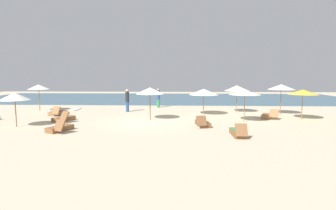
{
  "coord_description": "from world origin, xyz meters",
  "views": [
    {
      "loc": [
        2.11,
        -17.09,
        3.09
      ],
      "look_at": [
        1.41,
        0.05,
        1.1
      ],
      "focal_mm": 28.14,
      "sensor_mm": 36.0,
      "label": 1
    }
  ],
  "objects_px": {
    "person_0": "(127,100)",
    "surfboard": "(77,109)",
    "lounger_2": "(64,119)",
    "umbrella_0": "(237,88)",
    "lounger_6": "(58,113)",
    "lounger_1": "(267,116)",
    "umbrella_2": "(245,92)",
    "umbrella_7": "(303,92)",
    "umbrella_5": "(281,87)",
    "umbrella_1": "(204,92)",
    "lounger_3": "(238,133)",
    "umbrella_3": "(15,96)",
    "umbrella_4": "(39,87)",
    "person_1": "(158,98)",
    "lounger_4": "(203,123)",
    "umbrella_6": "(150,91)",
    "lounger_0": "(60,128)"
  },
  "relations": [
    {
      "from": "person_0",
      "to": "surfboard",
      "type": "relative_size",
      "value": 0.81
    },
    {
      "from": "lounger_2",
      "to": "surfboard",
      "type": "relative_size",
      "value": 0.75
    },
    {
      "from": "umbrella_0",
      "to": "lounger_6",
      "type": "bearing_deg",
      "value": -171.65
    },
    {
      "from": "umbrella_0",
      "to": "lounger_1",
      "type": "height_order",
      "value": "umbrella_0"
    },
    {
      "from": "umbrella_2",
      "to": "lounger_2",
      "type": "bearing_deg",
      "value": -178.64
    },
    {
      "from": "umbrella_7",
      "to": "surfboard",
      "type": "xyz_separation_m",
      "value": [
        -17.64,
        4.69,
        -1.86
      ]
    },
    {
      "from": "umbrella_5",
      "to": "umbrella_7",
      "type": "distance_m",
      "value": 2.42
    },
    {
      "from": "umbrella_5",
      "to": "umbrella_1",
      "type": "bearing_deg",
      "value": -176.09
    },
    {
      "from": "lounger_3",
      "to": "umbrella_3",
      "type": "bearing_deg",
      "value": 171.53
    },
    {
      "from": "umbrella_0",
      "to": "umbrella_4",
      "type": "xyz_separation_m",
      "value": [
        -16.58,
        0.14,
        0.06
      ]
    },
    {
      "from": "lounger_2",
      "to": "lounger_6",
      "type": "height_order",
      "value": "lounger_6"
    },
    {
      "from": "lounger_6",
      "to": "person_1",
      "type": "distance_m",
      "value": 8.89
    },
    {
      "from": "umbrella_1",
      "to": "umbrella_4",
      "type": "distance_m",
      "value": 13.84
    },
    {
      "from": "umbrella_7",
      "to": "lounger_4",
      "type": "distance_m",
      "value": 7.75
    },
    {
      "from": "umbrella_4",
      "to": "lounger_1",
      "type": "bearing_deg",
      "value": -9.42
    },
    {
      "from": "surfboard",
      "to": "umbrella_0",
      "type": "bearing_deg",
      "value": -5.87
    },
    {
      "from": "umbrella_6",
      "to": "lounger_0",
      "type": "bearing_deg",
      "value": -138.88
    },
    {
      "from": "umbrella_2",
      "to": "person_0",
      "type": "relative_size",
      "value": 1.11
    },
    {
      "from": "umbrella_1",
      "to": "surfboard",
      "type": "xyz_separation_m",
      "value": [
        -11.05,
        2.76,
        -1.73
      ]
    },
    {
      "from": "umbrella_7",
      "to": "lounger_0",
      "type": "height_order",
      "value": "umbrella_7"
    },
    {
      "from": "lounger_2",
      "to": "lounger_0",
      "type": "bearing_deg",
      "value": -69.52
    },
    {
      "from": "umbrella_0",
      "to": "lounger_3",
      "type": "xyz_separation_m",
      "value": [
        -1.72,
        -8.45,
        -1.81
      ]
    },
    {
      "from": "lounger_1",
      "to": "surfboard",
      "type": "height_order",
      "value": "lounger_1"
    },
    {
      "from": "umbrella_2",
      "to": "surfboard",
      "type": "xyz_separation_m",
      "value": [
        -13.44,
        5.74,
        -1.9
      ]
    },
    {
      "from": "lounger_3",
      "to": "lounger_6",
      "type": "relative_size",
      "value": 0.95
    },
    {
      "from": "umbrella_7",
      "to": "lounger_2",
      "type": "height_order",
      "value": "umbrella_7"
    },
    {
      "from": "umbrella_0",
      "to": "lounger_3",
      "type": "relative_size",
      "value": 1.35
    },
    {
      "from": "lounger_0",
      "to": "umbrella_4",
      "type": "bearing_deg",
      "value": 124.17
    },
    {
      "from": "lounger_1",
      "to": "lounger_3",
      "type": "xyz_separation_m",
      "value": [
        -3.29,
        -5.58,
        0.01
      ]
    },
    {
      "from": "umbrella_1",
      "to": "umbrella_7",
      "type": "distance_m",
      "value": 6.87
    },
    {
      "from": "umbrella_1",
      "to": "umbrella_6",
      "type": "height_order",
      "value": "umbrella_6"
    },
    {
      "from": "lounger_0",
      "to": "lounger_4",
      "type": "distance_m",
      "value": 8.14
    },
    {
      "from": "umbrella_6",
      "to": "lounger_6",
      "type": "bearing_deg",
      "value": 166.69
    },
    {
      "from": "umbrella_3",
      "to": "lounger_2",
      "type": "height_order",
      "value": "umbrella_3"
    },
    {
      "from": "surfboard",
      "to": "person_1",
      "type": "bearing_deg",
      "value": 11.85
    },
    {
      "from": "lounger_3",
      "to": "umbrella_7",
      "type": "bearing_deg",
      "value": 43.36
    },
    {
      "from": "lounger_1",
      "to": "umbrella_5",
      "type": "bearing_deg",
      "value": 50.14
    },
    {
      "from": "umbrella_0",
      "to": "umbrella_7",
      "type": "distance_m",
      "value": 4.99
    },
    {
      "from": "umbrella_5",
      "to": "person_1",
      "type": "xyz_separation_m",
      "value": [
        -9.86,
        3.86,
        -1.22
      ]
    },
    {
      "from": "umbrella_5",
      "to": "lounger_3",
      "type": "distance_m",
      "value": 9.19
    },
    {
      "from": "lounger_4",
      "to": "lounger_6",
      "type": "xyz_separation_m",
      "value": [
        -10.7,
        3.88,
        0.01
      ]
    },
    {
      "from": "umbrella_2",
      "to": "surfboard",
      "type": "bearing_deg",
      "value": 156.87
    },
    {
      "from": "lounger_3",
      "to": "lounger_6",
      "type": "distance_m",
      "value": 13.84
    },
    {
      "from": "lounger_2",
      "to": "person_1",
      "type": "bearing_deg",
      "value": 52.74
    },
    {
      "from": "umbrella_1",
      "to": "umbrella_3",
      "type": "height_order",
      "value": "umbrella_3"
    },
    {
      "from": "lounger_6",
      "to": "surfboard",
      "type": "xyz_separation_m",
      "value": [
        0.13,
        3.48,
        -0.14
      ]
    },
    {
      "from": "umbrella_5",
      "to": "surfboard",
      "type": "bearing_deg",
      "value": 172.14
    },
    {
      "from": "lounger_4",
      "to": "person_1",
      "type": "height_order",
      "value": "person_1"
    },
    {
      "from": "umbrella_6",
      "to": "lounger_4",
      "type": "relative_size",
      "value": 1.26
    },
    {
      "from": "umbrella_4",
      "to": "lounger_2",
      "type": "relative_size",
      "value": 1.3
    }
  ]
}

